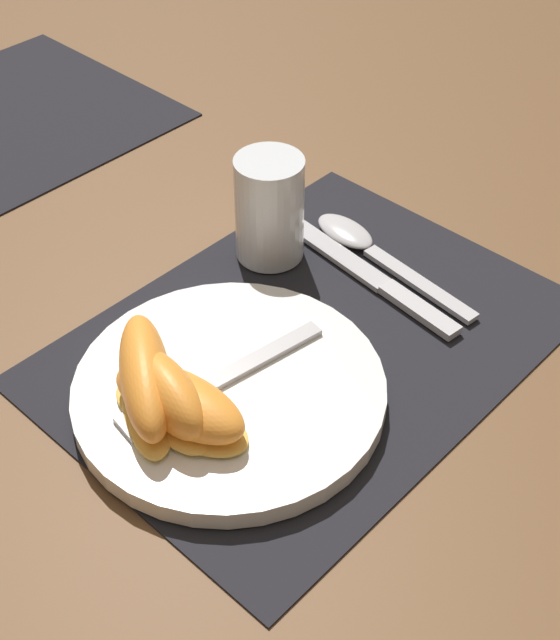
{
  "coord_description": "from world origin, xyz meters",
  "views": [
    {
      "loc": [
        -0.4,
        -0.34,
        0.5
      ],
      "look_at": [
        -0.01,
        0.02,
        0.02
      ],
      "focal_mm": 50.0,
      "sensor_mm": 36.0,
      "label": 1
    }
  ],
  "objects_px": {
    "plate": "(226,388)",
    "fork": "(209,384)",
    "juice_glass": "(270,214)",
    "citrus_wedge_1": "(167,396)",
    "knife": "(373,278)",
    "spoon": "(364,245)",
    "citrus_wedge_2": "(177,403)",
    "citrus_wedge_0": "(146,379)"
  },
  "relations": [
    {
      "from": "plate",
      "to": "fork",
      "type": "bearing_deg",
      "value": 160.0
    },
    {
      "from": "juice_glass",
      "to": "citrus_wedge_1",
      "type": "xyz_separation_m",
      "value": [
        -0.2,
        -0.09,
        -0.01
      ]
    },
    {
      "from": "juice_glass",
      "to": "knife",
      "type": "bearing_deg",
      "value": -70.46
    },
    {
      "from": "knife",
      "to": "spoon",
      "type": "xyz_separation_m",
      "value": [
        0.03,
        0.03,
        0.0
      ]
    },
    {
      "from": "juice_glass",
      "to": "spoon",
      "type": "xyz_separation_m",
      "value": [
        0.06,
        -0.06,
        -0.04
      ]
    },
    {
      "from": "knife",
      "to": "citrus_wedge_2",
      "type": "distance_m",
      "value": 0.23
    },
    {
      "from": "juice_glass",
      "to": "knife",
      "type": "height_order",
      "value": "juice_glass"
    },
    {
      "from": "juice_glass",
      "to": "citrus_wedge_2",
      "type": "distance_m",
      "value": 0.22
    },
    {
      "from": "citrus_wedge_0",
      "to": "citrus_wedge_2",
      "type": "bearing_deg",
      "value": -84.88
    },
    {
      "from": "spoon",
      "to": "citrus_wedge_2",
      "type": "height_order",
      "value": "citrus_wedge_2"
    },
    {
      "from": "knife",
      "to": "citrus_wedge_2",
      "type": "xyz_separation_m",
      "value": [
        -0.23,
        -0.01,
        0.03
      ]
    },
    {
      "from": "juice_glass",
      "to": "spoon",
      "type": "distance_m",
      "value": 0.09
    },
    {
      "from": "citrus_wedge_2",
      "to": "plate",
      "type": "bearing_deg",
      "value": 2.45
    },
    {
      "from": "plate",
      "to": "juice_glass",
      "type": "height_order",
      "value": "juice_glass"
    },
    {
      "from": "spoon",
      "to": "citrus_wedge_1",
      "type": "xyz_separation_m",
      "value": [
        -0.27,
        -0.03,
        0.03
      ]
    },
    {
      "from": "citrus_wedge_0",
      "to": "spoon",
      "type": "bearing_deg",
      "value": 2.38
    },
    {
      "from": "fork",
      "to": "citrus_wedge_0",
      "type": "distance_m",
      "value": 0.05
    },
    {
      "from": "fork",
      "to": "citrus_wedge_2",
      "type": "distance_m",
      "value": 0.04
    },
    {
      "from": "spoon",
      "to": "fork",
      "type": "distance_m",
      "value": 0.23
    },
    {
      "from": "plate",
      "to": "citrus_wedge_0",
      "type": "height_order",
      "value": "citrus_wedge_0"
    },
    {
      "from": "knife",
      "to": "spoon",
      "type": "bearing_deg",
      "value": 49.15
    },
    {
      "from": "citrus_wedge_1",
      "to": "citrus_wedge_0",
      "type": "bearing_deg",
      "value": 89.59
    },
    {
      "from": "knife",
      "to": "citrus_wedge_2",
      "type": "bearing_deg",
      "value": -178.35
    },
    {
      "from": "citrus_wedge_0",
      "to": "citrus_wedge_1",
      "type": "height_order",
      "value": "same"
    },
    {
      "from": "citrus_wedge_0",
      "to": "citrus_wedge_1",
      "type": "xyz_separation_m",
      "value": [
        -0.0,
        -0.02,
        -0.0
      ]
    },
    {
      "from": "plate",
      "to": "citrus_wedge_1",
      "type": "xyz_separation_m",
      "value": [
        -0.05,
        0.0,
        0.03
      ]
    },
    {
      "from": "juice_glass",
      "to": "fork",
      "type": "xyz_separation_m",
      "value": [
        -0.16,
        -0.09,
        -0.02
      ]
    },
    {
      "from": "juice_glass",
      "to": "citrus_wedge_1",
      "type": "relative_size",
      "value": 0.95
    },
    {
      "from": "juice_glass",
      "to": "knife",
      "type": "relative_size",
      "value": 0.48
    },
    {
      "from": "spoon",
      "to": "plate",
      "type": "bearing_deg",
      "value": -169.56
    },
    {
      "from": "plate",
      "to": "juice_glass",
      "type": "bearing_deg",
      "value": 32.97
    },
    {
      "from": "spoon",
      "to": "fork",
      "type": "relative_size",
      "value": 1.07
    },
    {
      "from": "citrus_wedge_2",
      "to": "fork",
      "type": "bearing_deg",
      "value": 10.07
    },
    {
      "from": "juice_glass",
      "to": "citrus_wedge_1",
      "type": "bearing_deg",
      "value": -155.27
    },
    {
      "from": "plate",
      "to": "citrus_wedge_2",
      "type": "distance_m",
      "value": 0.05
    },
    {
      "from": "plate",
      "to": "spoon",
      "type": "relative_size",
      "value": 1.25
    },
    {
      "from": "fork",
      "to": "citrus_wedge_2",
      "type": "xyz_separation_m",
      "value": [
        -0.04,
        -0.01,
        0.01
      ]
    },
    {
      "from": "plate",
      "to": "fork",
      "type": "xyz_separation_m",
      "value": [
        -0.01,
        0.0,
        0.01
      ]
    },
    {
      "from": "juice_glass",
      "to": "citrus_wedge_0",
      "type": "bearing_deg",
      "value": -161.02
    },
    {
      "from": "citrus_wedge_2",
      "to": "spoon",
      "type": "bearing_deg",
      "value": 8.99
    },
    {
      "from": "knife",
      "to": "citrus_wedge_2",
      "type": "relative_size",
      "value": 1.67
    },
    {
      "from": "citrus_wedge_1",
      "to": "citrus_wedge_2",
      "type": "xyz_separation_m",
      "value": [
        0.0,
        -0.01,
        -0.0
      ]
    }
  ]
}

